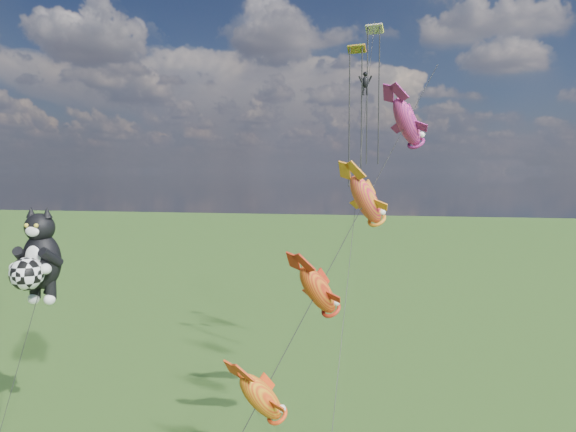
# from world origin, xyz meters

# --- Properties ---
(cat_kite_rig) EXTENTS (2.35, 4.10, 11.28)m
(cat_kite_rig) POSITION_xyz_m (-4.76, 6.55, 8.67)
(cat_kite_rig) COLOR brown
(cat_kite_rig) RESTS_ON ground
(fish_windsock_rig) EXTENTS (9.04, 13.29, 18.17)m
(fish_windsock_rig) POSITION_xyz_m (11.08, 3.47, 10.20)
(fish_windsock_rig) COLOR brown
(fish_windsock_rig) RESTS_ON ground
(parafoil_rig) EXTENTS (2.07, 17.56, 22.75)m
(parafoil_rig) POSITION_xyz_m (11.12, 16.30, 18.19)
(parafoil_rig) COLOR brown
(parafoil_rig) RESTS_ON ground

